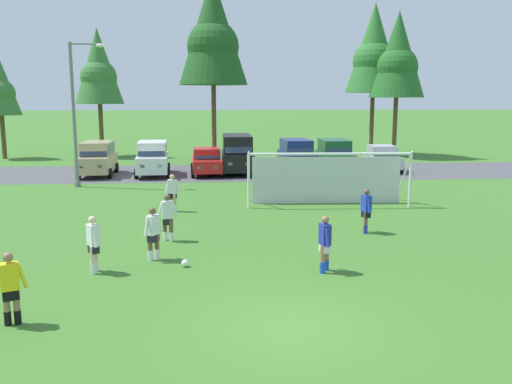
{
  "coord_description": "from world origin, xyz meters",
  "views": [
    {
      "loc": [
        -1.65,
        -10.96,
        4.9
      ],
      "look_at": [
        -0.22,
        7.2,
        1.74
      ],
      "focal_mm": 38.05,
      "sensor_mm": 36.0,
      "label": 1
    }
  ],
  "objects_px": {
    "referee": "(10,289)",
    "player_striker_near": "(366,211)",
    "parked_car_slot_center_right": "(296,155)",
    "parked_car_slot_left": "(153,158)",
    "parked_car_slot_right": "(334,155)",
    "parked_car_slot_center_left": "(207,161)",
    "parked_car_slot_center": "(237,153)",
    "player_defender_far": "(93,244)",
    "street_lamp": "(77,113)",
    "player_winger_left": "(153,234)",
    "player_winger_right": "(173,193)",
    "soccer_ball": "(185,263)",
    "soccer_goal": "(327,177)",
    "parked_car_slot_far_right": "(382,158)",
    "player_midfield_center": "(325,244)",
    "player_trailing_back": "(168,218)",
    "parked_car_slot_far_left": "(98,158)"
  },
  "relations": [
    {
      "from": "referee",
      "to": "player_striker_near",
      "type": "relative_size",
      "value": 1.0
    },
    {
      "from": "parked_car_slot_center_right",
      "to": "parked_car_slot_left",
      "type": "bearing_deg",
      "value": -173.63
    },
    {
      "from": "referee",
      "to": "parked_car_slot_left",
      "type": "bearing_deg",
      "value": 88.68
    },
    {
      "from": "referee",
      "to": "parked_car_slot_right",
      "type": "distance_m",
      "value": 27.19
    },
    {
      "from": "parked_car_slot_center_left",
      "to": "parked_car_slot_center",
      "type": "relative_size",
      "value": 0.89
    },
    {
      "from": "player_defender_far",
      "to": "parked_car_slot_center_right",
      "type": "height_order",
      "value": "parked_car_slot_center_right"
    },
    {
      "from": "player_striker_near",
      "to": "street_lamp",
      "type": "distance_m",
      "value": 17.72
    },
    {
      "from": "player_winger_left",
      "to": "player_winger_right",
      "type": "bearing_deg",
      "value": 89.51
    },
    {
      "from": "soccer_ball",
      "to": "parked_car_slot_right",
      "type": "height_order",
      "value": "parked_car_slot_right"
    },
    {
      "from": "player_winger_right",
      "to": "street_lamp",
      "type": "height_order",
      "value": "street_lamp"
    },
    {
      "from": "parked_car_slot_center_left",
      "to": "street_lamp",
      "type": "relative_size",
      "value": 0.54
    },
    {
      "from": "referee",
      "to": "player_winger_right",
      "type": "distance_m",
      "value": 12.19
    },
    {
      "from": "soccer_ball",
      "to": "parked_car_slot_left",
      "type": "xyz_separation_m",
      "value": [
        -3.02,
        19.54,
        1.0
      ]
    },
    {
      "from": "soccer_goal",
      "to": "parked_car_slot_center_right",
      "type": "xyz_separation_m",
      "value": [
        0.32,
        11.47,
        -0.18
      ]
    },
    {
      "from": "referee",
      "to": "player_striker_near",
      "type": "xyz_separation_m",
      "value": [
        9.99,
        7.47,
        0.0
      ]
    },
    {
      "from": "parked_car_slot_far_right",
      "to": "soccer_ball",
      "type": "bearing_deg",
      "value": -121.03
    },
    {
      "from": "parked_car_slot_far_right",
      "to": "player_winger_right",
      "type": "bearing_deg",
      "value": -136.79
    },
    {
      "from": "soccer_goal",
      "to": "parked_car_slot_center",
      "type": "height_order",
      "value": "soccer_goal"
    },
    {
      "from": "player_winger_right",
      "to": "parked_car_slot_right",
      "type": "bearing_deg",
      "value": 50.98
    },
    {
      "from": "player_winger_left",
      "to": "parked_car_slot_center",
      "type": "bearing_deg",
      "value": 79.91
    },
    {
      "from": "parked_car_slot_left",
      "to": "street_lamp",
      "type": "bearing_deg",
      "value": -129.35
    },
    {
      "from": "referee",
      "to": "parked_car_slot_left",
      "type": "relative_size",
      "value": 0.35
    },
    {
      "from": "parked_car_slot_center_left",
      "to": "player_midfield_center",
      "type": "bearing_deg",
      "value": -80.02
    },
    {
      "from": "player_winger_left",
      "to": "parked_car_slot_center",
      "type": "distance_m",
      "value": 19.55
    },
    {
      "from": "player_midfield_center",
      "to": "parked_car_slot_center_left",
      "type": "distance_m",
      "value": 20.55
    },
    {
      "from": "player_midfield_center",
      "to": "referee",
      "type": "bearing_deg",
      "value": -157.73
    },
    {
      "from": "parked_car_slot_center",
      "to": "player_winger_right",
      "type": "bearing_deg",
      "value": -105.67
    },
    {
      "from": "player_trailing_back",
      "to": "parked_car_slot_right",
      "type": "relative_size",
      "value": 0.35
    },
    {
      "from": "parked_car_slot_right",
      "to": "referee",
      "type": "bearing_deg",
      "value": -117.46
    },
    {
      "from": "player_defender_far",
      "to": "parked_car_slot_right",
      "type": "xyz_separation_m",
      "value": [
        11.52,
        20.59,
        0.29
      ]
    },
    {
      "from": "parked_car_slot_center_right",
      "to": "parked_car_slot_right",
      "type": "bearing_deg",
      "value": -7.34
    },
    {
      "from": "parked_car_slot_center_right",
      "to": "parked_car_slot_far_right",
      "type": "distance_m",
      "value": 5.89
    },
    {
      "from": "soccer_ball",
      "to": "parked_car_slot_center_right",
      "type": "relative_size",
      "value": 0.05
    },
    {
      "from": "player_winger_left",
      "to": "parked_car_slot_right",
      "type": "bearing_deg",
      "value": 62.9
    },
    {
      "from": "player_trailing_back",
      "to": "parked_car_slot_far_left",
      "type": "xyz_separation_m",
      "value": [
        -5.78,
        16.66,
        0.29
      ]
    },
    {
      "from": "player_winger_left",
      "to": "parked_car_slot_center_right",
      "type": "bearing_deg",
      "value": 69.41
    },
    {
      "from": "player_striker_near",
      "to": "referee",
      "type": "bearing_deg",
      "value": -143.2
    },
    {
      "from": "player_trailing_back",
      "to": "parked_car_slot_center",
      "type": "relative_size",
      "value": 0.34
    },
    {
      "from": "referee",
      "to": "street_lamp",
      "type": "xyz_separation_m",
      "value": [
        -3.01,
        19.07,
        3.26
      ]
    },
    {
      "from": "player_striker_near",
      "to": "player_trailing_back",
      "type": "relative_size",
      "value": 1.0
    },
    {
      "from": "player_midfield_center",
      "to": "soccer_goal",
      "type": "bearing_deg",
      "value": 77.83
    },
    {
      "from": "referee",
      "to": "player_midfield_center",
      "type": "distance_m",
      "value": 8.16
    },
    {
      "from": "player_trailing_back",
      "to": "player_defender_far",
      "type": "bearing_deg",
      "value": -118.38
    },
    {
      "from": "player_winger_left",
      "to": "parked_car_slot_center_right",
      "type": "xyz_separation_m",
      "value": [
        7.44,
        19.81,
        0.29
      ]
    },
    {
      "from": "player_defender_far",
      "to": "player_winger_right",
      "type": "xyz_separation_m",
      "value": [
        1.61,
        8.36,
        0.0
      ]
    },
    {
      "from": "player_midfield_center",
      "to": "player_defender_far",
      "type": "height_order",
      "value": "same"
    },
    {
      "from": "player_defender_far",
      "to": "parked_car_slot_far_left",
      "type": "bearing_deg",
      "value": 101.22
    },
    {
      "from": "soccer_goal",
      "to": "player_midfield_center",
      "type": "relative_size",
      "value": 4.57
    },
    {
      "from": "parked_car_slot_center_left",
      "to": "parked_car_slot_right",
      "type": "relative_size",
      "value": 0.92
    },
    {
      "from": "player_striker_near",
      "to": "soccer_ball",
      "type": "bearing_deg",
      "value": -150.65
    }
  ]
}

